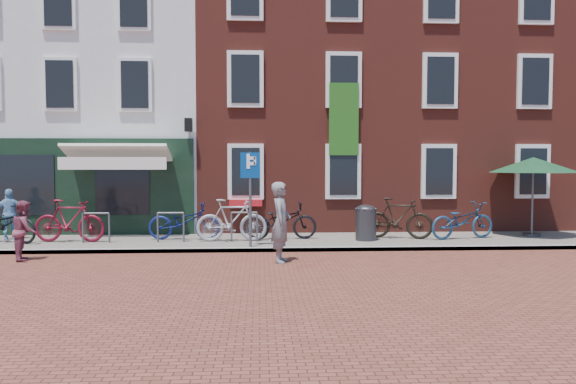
{
  "coord_description": "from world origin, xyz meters",
  "views": [
    {
      "loc": [
        0.92,
        -13.43,
        2.23
      ],
      "look_at": [
        1.7,
        1.18,
        1.46
      ],
      "focal_mm": 33.36,
      "sensor_mm": 36.0,
      "label": 1
    }
  ],
  "objects": [
    {
      "name": "bicycle_6",
      "position": [
        6.69,
        1.43,
        0.63
      ],
      "size": [
        2.12,
        1.19,
        1.05
      ],
      "primitive_type": "imported",
      "rotation": [
        0.0,
        0.0,
        1.83
      ],
      "color": "navy",
      "rests_on": "sidewalk"
    },
    {
      "name": "bicycle_4",
      "position": [
        1.54,
        1.63,
        0.63
      ],
      "size": [
        2.04,
        0.8,
        1.05
      ],
      "primitive_type": "imported",
      "rotation": [
        0.0,
        0.0,
        1.62
      ],
      "color": "black",
      "rests_on": "sidewalk"
    },
    {
      "name": "bicycle_1",
      "position": [
        -4.26,
        1.37,
        0.68
      ],
      "size": [
        1.98,
        0.71,
        1.17
      ],
      "primitive_type": "imported",
      "rotation": [
        0.0,
        0.0,
        1.48
      ],
      "color": "maroon",
      "rests_on": "sidewalk"
    },
    {
      "name": "sidewalk",
      "position": [
        1.0,
        1.5,
        0.05
      ],
      "size": [
        24.0,
        3.0,
        0.1
      ],
      "primitive_type": "cube",
      "color": "slate",
      "rests_on": "ground"
    },
    {
      "name": "woman",
      "position": [
        1.4,
        -1.38,
        0.91
      ],
      "size": [
        0.55,
        0.73,
        1.83
      ],
      "primitive_type": "imported",
      "rotation": [
        0.0,
        0.0,
        1.4
      ],
      "color": "slate",
      "rests_on": "ground"
    },
    {
      "name": "bicycle_2",
      "position": [
        -1.21,
        1.67,
        0.63
      ],
      "size": [
        2.05,
        0.85,
        1.05
      ],
      "primitive_type": "imported",
      "rotation": [
        0.0,
        0.0,
        1.5
      ],
      "color": "navy",
      "rests_on": "sidewalk"
    },
    {
      "name": "litter_bin",
      "position": [
        3.89,
        1.29,
        0.65
      ],
      "size": [
        0.58,
        0.58,
        1.06
      ],
      "color": "#343436",
      "rests_on": "sidewalk"
    },
    {
      "name": "building_stucco",
      "position": [
        -5.0,
        7.0,
        4.5
      ],
      "size": [
        8.0,
        8.0,
        9.0
      ],
      "primitive_type": "cube",
      "color": "silver",
      "rests_on": "ground"
    },
    {
      "name": "ground",
      "position": [
        0.0,
        0.0,
        0.0
      ],
      "size": [
        80.0,
        80.0,
        0.0
      ],
      "primitive_type": "plane",
      "color": "brown"
    },
    {
      "name": "bicycle_0",
      "position": [
        -5.92,
        1.35,
        0.63
      ],
      "size": [
        2.12,
        1.4,
        1.05
      ],
      "primitive_type": "imported",
      "rotation": [
        0.0,
        0.0,
        1.19
      ],
      "color": "black",
      "rests_on": "sidewalk"
    },
    {
      "name": "parking_sign",
      "position": [
        0.68,
        0.24,
        1.78
      ],
      "size": [
        0.5,
        0.08,
        2.44
      ],
      "color": "#4C4C4F",
      "rests_on": "sidewalk"
    },
    {
      "name": "boy",
      "position": [
        -4.52,
        -0.81,
        0.69
      ],
      "size": [
        0.71,
        0.8,
        1.39
      ],
      "primitive_type": "imported",
      "rotation": [
        0.0,
        0.0,
        1.88
      ],
      "color": "brown",
      "rests_on": "ground"
    },
    {
      "name": "cafe_person",
      "position": [
        -6.12,
        1.98,
        0.82
      ],
      "size": [
        0.91,
        0.62,
        1.43
      ],
      "primitive_type": "imported",
      "rotation": [
        0.0,
        0.0,
        3.5
      ],
      "color": "#6C9EC6",
      "rests_on": "sidewalk"
    },
    {
      "name": "building_brick_right",
      "position": [
        8.0,
        7.0,
        5.0
      ],
      "size": [
        6.0,
        8.0,
        10.0
      ],
      "primitive_type": "cube",
      "color": "maroon",
      "rests_on": "ground"
    },
    {
      "name": "bicycle_5",
      "position": [
        4.88,
        1.59,
        0.68
      ],
      "size": [
        2.02,
        1.13,
        1.17
      ],
      "primitive_type": "imported",
      "rotation": [
        0.0,
        0.0,
        1.25
      ],
      "color": "black",
      "rests_on": "sidewalk"
    },
    {
      "name": "building_brick_mid",
      "position": [
        2.0,
        7.0,
        5.0
      ],
      "size": [
        6.0,
        8.0,
        10.0
      ],
      "primitive_type": "cube",
      "color": "maroon",
      "rests_on": "ground"
    },
    {
      "name": "bicycle_3",
      "position": [
        0.15,
        1.31,
        0.68
      ],
      "size": [
        1.97,
        0.65,
        1.17
      ],
      "primitive_type": "imported",
      "rotation": [
        0.0,
        0.0,
        1.62
      ],
      "color": "#9B9B9D",
      "rests_on": "sidewalk"
    },
    {
      "name": "parasol",
      "position": [
        8.98,
        1.91,
        2.29
      ],
      "size": [
        2.63,
        2.63,
        2.43
      ],
      "color": "#4C4C4F",
      "rests_on": "sidewalk"
    }
  ]
}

